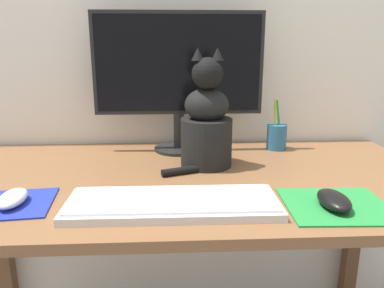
{
  "coord_description": "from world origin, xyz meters",
  "views": [
    {
      "loc": [
        -0.03,
        -0.98,
        1.06
      ],
      "look_at": [
        0.02,
        -0.06,
        0.81
      ],
      "focal_mm": 35.0,
      "sensor_mm": 36.0,
      "label": 1
    }
  ],
  "objects_px": {
    "pen_cup": "(277,136)",
    "computer_mouse_right": "(334,200)",
    "keyboard": "(173,203)",
    "cat": "(206,124)",
    "computer_mouse_left": "(13,198)",
    "monitor": "(178,72)"
  },
  "relations": [
    {
      "from": "keyboard",
      "to": "computer_mouse_left",
      "type": "xyz_separation_m",
      "value": [
        -0.36,
        0.03,
        0.01
      ]
    },
    {
      "from": "computer_mouse_left",
      "to": "computer_mouse_right",
      "type": "distance_m",
      "value": 0.72
    },
    {
      "from": "keyboard",
      "to": "pen_cup",
      "type": "relative_size",
      "value": 2.71
    },
    {
      "from": "keyboard",
      "to": "computer_mouse_right",
      "type": "distance_m",
      "value": 0.36
    },
    {
      "from": "computer_mouse_left",
      "to": "computer_mouse_right",
      "type": "height_order",
      "value": "computer_mouse_right"
    },
    {
      "from": "cat",
      "to": "computer_mouse_left",
      "type": "bearing_deg",
      "value": -149.67
    },
    {
      "from": "monitor",
      "to": "cat",
      "type": "bearing_deg",
      "value": -66.07
    },
    {
      "from": "keyboard",
      "to": "pen_cup",
      "type": "distance_m",
      "value": 0.59
    },
    {
      "from": "keyboard",
      "to": "cat",
      "type": "distance_m",
      "value": 0.33
    },
    {
      "from": "computer_mouse_left",
      "to": "computer_mouse_right",
      "type": "bearing_deg",
      "value": -4.0
    },
    {
      "from": "computer_mouse_left",
      "to": "pen_cup",
      "type": "height_order",
      "value": "pen_cup"
    },
    {
      "from": "monitor",
      "to": "computer_mouse_right",
      "type": "bearing_deg",
      "value": -55.96
    },
    {
      "from": "monitor",
      "to": "pen_cup",
      "type": "xyz_separation_m",
      "value": [
        0.34,
        -0.01,
        -0.22
      ]
    },
    {
      "from": "monitor",
      "to": "computer_mouse_right",
      "type": "relative_size",
      "value": 4.89
    },
    {
      "from": "monitor",
      "to": "keyboard",
      "type": "distance_m",
      "value": 0.54
    },
    {
      "from": "keyboard",
      "to": "computer_mouse_right",
      "type": "bearing_deg",
      "value": -3.07
    },
    {
      "from": "computer_mouse_right",
      "to": "cat",
      "type": "xyz_separation_m",
      "value": [
        -0.26,
        0.32,
        0.11
      ]
    },
    {
      "from": "computer_mouse_right",
      "to": "cat",
      "type": "relative_size",
      "value": 0.33
    },
    {
      "from": "computer_mouse_right",
      "to": "cat",
      "type": "bearing_deg",
      "value": 128.75
    },
    {
      "from": "pen_cup",
      "to": "computer_mouse_right",
      "type": "bearing_deg",
      "value": -90.43
    },
    {
      "from": "computer_mouse_left",
      "to": "pen_cup",
      "type": "xyz_separation_m",
      "value": [
        0.72,
        0.44,
        0.03
      ]
    },
    {
      "from": "pen_cup",
      "to": "computer_mouse_left",
      "type": "bearing_deg",
      "value": -148.73
    }
  ]
}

